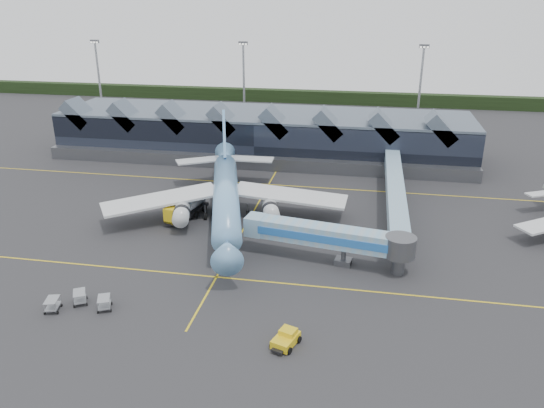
% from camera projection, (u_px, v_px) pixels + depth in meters
% --- Properties ---
extents(ground, '(260.00, 260.00, 0.00)m').
position_uv_depth(ground, '(232.00, 250.00, 75.43)').
color(ground, '#28282A').
rests_on(ground, ground).
extents(taxi_stripes, '(120.00, 60.00, 0.01)m').
position_uv_depth(taxi_stripes, '(248.00, 222.00, 84.56)').
color(taxi_stripes, yellow).
rests_on(taxi_stripes, ground).
extents(tree_line_far, '(260.00, 4.00, 4.00)m').
position_uv_depth(tree_line_far, '(315.00, 97.00, 175.15)').
color(tree_line_far, black).
rests_on(tree_line_far, ground).
extents(terminal, '(90.00, 22.25, 12.52)m').
position_uv_depth(terminal, '(263.00, 134.00, 117.71)').
color(terminal, black).
rests_on(terminal, ground).
extents(light_masts, '(132.40, 42.56, 22.45)m').
position_uv_depth(light_masts, '(384.00, 91.00, 124.62)').
color(light_masts, '#969A9F').
rests_on(light_masts, ground).
extents(main_airliner, '(38.32, 44.97, 14.68)m').
position_uv_depth(main_airliner, '(226.00, 193.00, 84.48)').
color(main_airliner, '#72ADE6').
rests_on(main_airliner, ground).
extents(jet_bridge, '(23.05, 6.95, 5.33)m').
position_uv_depth(jet_bridge, '(337.00, 238.00, 70.27)').
color(jet_bridge, '#7EAFD2').
rests_on(jet_bridge, ground).
extents(fuel_truck, '(4.55, 10.63, 3.54)m').
position_uv_depth(fuel_truck, '(188.00, 205.00, 85.74)').
color(fuel_truck, black).
rests_on(fuel_truck, ground).
extents(pushback_tug, '(3.13, 3.98, 1.61)m').
position_uv_depth(pushback_tug, '(286.00, 339.00, 54.77)').
color(pushback_tug, yellow).
rests_on(pushback_tug, ground).
extents(baggage_carts, '(7.64, 4.46, 1.48)m').
position_uv_depth(baggage_carts, '(79.00, 301.00, 61.27)').
color(baggage_carts, '#9B9EA4').
rests_on(baggage_carts, ground).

